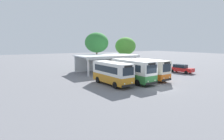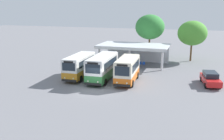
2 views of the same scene
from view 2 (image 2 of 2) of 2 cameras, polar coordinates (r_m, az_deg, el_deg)
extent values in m
plane|color=slate|center=(29.96, -3.74, -4.53)|extent=(180.00, 180.00, 0.00)
cylinder|color=black|center=(33.15, -7.00, -1.99)|extent=(0.27, 0.91, 0.90)
cylinder|color=black|center=(33.95, -10.16, -1.72)|extent=(0.27, 0.91, 0.90)
cylinder|color=black|center=(37.04, -4.48, -0.25)|extent=(0.27, 0.91, 0.90)
cylinder|color=black|center=(37.76, -7.36, -0.05)|extent=(0.27, 0.91, 0.90)
cube|color=orange|center=(35.33, -7.22, -0.22)|extent=(2.50, 7.07, 1.07)
cube|color=silver|center=(35.04, -7.28, 1.85)|extent=(2.50, 7.07, 1.54)
cube|color=silver|center=(34.88, -7.32, 3.19)|extent=(2.42, 6.86, 0.12)
cube|color=black|center=(32.34, -9.57, -2.35)|extent=(2.02, 0.21, 0.28)
cube|color=#1E2833|center=(31.94, -9.66, 0.70)|extent=(1.74, 0.14, 1.00)
cube|color=black|center=(31.81, -9.71, 1.75)|extent=(1.27, 0.12, 0.24)
cube|color=#1E2833|center=(34.74, -5.62, 1.88)|extent=(0.34, 5.56, 0.85)
cube|color=#1E2833|center=(35.54, -8.79, 2.05)|extent=(0.34, 5.56, 0.85)
sphere|color=#EAEACC|center=(32.02, -8.64, -1.89)|extent=(0.20, 0.20, 0.20)
sphere|color=#EAEACC|center=(32.51, -10.52, -1.74)|extent=(0.20, 0.20, 0.20)
cylinder|color=black|center=(31.55, -1.55, -2.70)|extent=(0.27, 0.91, 0.90)
cylinder|color=black|center=(32.23, -5.23, -2.40)|extent=(0.27, 0.91, 0.90)
cylinder|color=black|center=(35.89, 0.64, -0.66)|extent=(0.27, 0.91, 0.90)
cylinder|color=black|center=(36.49, -2.64, -0.43)|extent=(0.27, 0.91, 0.90)
cube|color=#337F3D|center=(33.89, -2.14, -0.71)|extent=(2.66, 7.66, 1.09)
cube|color=silver|center=(33.57, -2.16, 1.59)|extent=(2.66, 7.66, 1.69)
cube|color=silver|center=(33.39, -2.18, 3.11)|extent=(2.58, 7.43, 0.12)
cube|color=black|center=(30.53, -4.30, -3.16)|extent=(2.15, 0.21, 0.28)
cube|color=#1E2833|center=(30.08, -4.33, 0.23)|extent=(1.86, 0.15, 1.10)
cube|color=black|center=(29.93, -4.36, 1.49)|extent=(1.36, 0.12, 0.24)
cube|color=#1E2833|center=(33.33, -0.27, 1.61)|extent=(0.36, 6.04, 0.93)
cube|color=#1E2833|center=(34.00, -3.92, 1.81)|extent=(0.36, 6.04, 0.93)
sphere|color=#EAEACC|center=(30.25, -3.19, -2.69)|extent=(0.20, 0.20, 0.20)
sphere|color=#EAEACC|center=(30.66, -5.40, -2.51)|extent=(0.20, 0.20, 0.20)
cylinder|color=black|center=(30.97, 4.55, -3.06)|extent=(0.28, 0.91, 0.90)
cylinder|color=black|center=(31.36, 0.87, -2.80)|extent=(0.28, 0.91, 0.90)
cylinder|color=black|center=(34.78, 5.70, -1.20)|extent=(0.28, 0.91, 0.90)
cylinder|color=black|center=(35.13, 2.41, -0.99)|extent=(0.28, 0.91, 0.90)
cube|color=orange|center=(32.93, 3.42, -1.30)|extent=(2.60, 6.61, 0.92)
cube|color=beige|center=(32.62, 3.46, 0.96)|extent=(2.60, 6.61, 1.74)
cube|color=beige|center=(32.42, 3.48, 2.57)|extent=(2.53, 6.41, 0.12)
cube|color=black|center=(29.95, 2.21, -3.47)|extent=(2.04, 0.25, 0.28)
cube|color=#1E2833|center=(29.53, 2.26, -0.28)|extent=(1.76, 0.18, 1.13)
cube|color=black|center=(29.37, 2.27, 1.04)|extent=(1.29, 0.14, 0.24)
cube|color=#1E2833|center=(32.52, 5.33, 0.98)|extent=(0.41, 5.17, 0.96)
cube|color=#1E2833|center=(32.91, 1.68, 1.19)|extent=(0.41, 5.17, 0.96)
sphere|color=#EAEACC|center=(29.75, 3.33, -2.97)|extent=(0.20, 0.20, 0.20)
sphere|color=#EAEACC|center=(29.99, 1.12, -2.81)|extent=(0.20, 0.20, 0.20)
cylinder|color=black|center=(32.93, 22.99, -3.35)|extent=(0.29, 0.66, 0.64)
cylinder|color=black|center=(32.54, 20.16, -3.29)|extent=(0.29, 0.66, 0.64)
cylinder|color=black|center=(35.58, 21.88, -2.02)|extent=(0.29, 0.66, 0.64)
cylinder|color=black|center=(35.21, 19.25, -1.95)|extent=(0.29, 0.66, 0.64)
cube|color=red|center=(33.96, 21.11, -2.06)|extent=(2.55, 4.82, 0.70)
cube|color=#1E2833|center=(34.02, 21.12, -0.90)|extent=(1.90, 2.61, 0.60)
cylinder|color=silver|center=(42.10, -2.87, 3.08)|extent=(0.36, 0.36, 3.20)
cylinder|color=silver|center=(40.54, 3.91, 2.65)|extent=(0.36, 0.36, 3.20)
cylinder|color=silver|center=(39.58, 11.11, 2.15)|extent=(0.36, 0.36, 3.20)
cube|color=silver|center=(45.85, 5.68, 3.91)|extent=(11.06, 0.20, 3.20)
cube|color=silver|center=(42.82, 4.86, 5.53)|extent=(11.56, 6.46, 0.20)
cube|color=silver|center=(39.80, 3.76, 4.58)|extent=(11.56, 0.10, 0.28)
cylinder|color=slate|center=(42.14, 3.20, 1.17)|extent=(0.03, 0.03, 0.44)
cylinder|color=slate|center=(42.22, 2.73, 1.20)|extent=(0.03, 0.03, 0.44)
cylinder|color=slate|center=(42.47, 3.32, 1.27)|extent=(0.03, 0.03, 0.44)
cylinder|color=slate|center=(42.56, 2.86, 1.30)|extent=(0.03, 0.03, 0.44)
cube|color=#1E4CB2|center=(42.30, 3.03, 1.55)|extent=(0.45, 0.45, 0.04)
cube|color=#1E4CB2|center=(42.44, 3.10, 1.87)|extent=(0.44, 0.05, 0.40)
cylinder|color=slate|center=(42.01, 4.00, 1.12)|extent=(0.03, 0.03, 0.44)
cylinder|color=slate|center=(42.09, 3.54, 1.15)|extent=(0.03, 0.03, 0.44)
cylinder|color=slate|center=(42.34, 4.12, 1.22)|extent=(0.03, 0.03, 0.44)
cylinder|color=slate|center=(42.42, 3.66, 1.25)|extent=(0.03, 0.03, 0.44)
cube|color=#1E4CB2|center=(42.16, 3.83, 1.50)|extent=(0.45, 0.45, 0.04)
cube|color=#1E4CB2|center=(42.31, 3.90, 1.82)|extent=(0.44, 0.05, 0.40)
cylinder|color=slate|center=(41.85, 4.81, 1.06)|extent=(0.03, 0.03, 0.44)
cylinder|color=slate|center=(41.93, 4.34, 1.09)|extent=(0.03, 0.03, 0.44)
cylinder|color=slate|center=(42.19, 4.91, 1.16)|extent=(0.03, 0.03, 0.44)
cylinder|color=slate|center=(42.26, 4.45, 1.19)|extent=(0.03, 0.03, 0.44)
cube|color=#1E4CB2|center=(42.01, 4.63, 1.44)|extent=(0.45, 0.45, 0.04)
cube|color=#1E4CB2|center=(42.16, 4.70, 1.76)|extent=(0.44, 0.05, 0.40)
cylinder|color=slate|center=(41.80, 5.64, 1.02)|extent=(0.03, 0.03, 0.44)
cylinder|color=slate|center=(41.87, 5.17, 1.05)|extent=(0.03, 0.03, 0.44)
cylinder|color=slate|center=(42.13, 5.75, 1.12)|extent=(0.03, 0.03, 0.44)
cylinder|color=slate|center=(42.21, 5.28, 1.15)|extent=(0.03, 0.03, 0.44)
cube|color=#1E4CB2|center=(41.95, 5.47, 1.41)|extent=(0.45, 0.45, 0.04)
cube|color=#1E4CB2|center=(42.10, 5.53, 1.73)|extent=(0.44, 0.05, 0.40)
cylinder|color=slate|center=(41.56, 6.42, 0.93)|extent=(0.03, 0.03, 0.44)
cylinder|color=slate|center=(41.62, 5.95, 0.96)|extent=(0.03, 0.03, 0.44)
cylinder|color=slate|center=(41.89, 6.52, 1.03)|extent=(0.03, 0.03, 0.44)
cylinder|color=slate|center=(41.96, 6.05, 1.06)|extent=(0.03, 0.03, 0.44)
cube|color=#1E4CB2|center=(41.71, 6.24, 1.31)|extent=(0.45, 0.45, 0.04)
cube|color=#1E4CB2|center=(41.86, 6.31, 1.64)|extent=(0.44, 0.05, 0.40)
cylinder|color=slate|center=(41.45, 7.25, 0.87)|extent=(0.03, 0.03, 0.44)
cylinder|color=slate|center=(41.52, 6.77, 0.90)|extent=(0.03, 0.03, 0.44)
cylinder|color=slate|center=(41.79, 7.34, 0.97)|extent=(0.03, 0.03, 0.44)
cylinder|color=slate|center=(41.85, 6.87, 1.01)|extent=(0.03, 0.03, 0.44)
cube|color=#1E4CB2|center=(41.60, 7.07, 1.26)|extent=(0.45, 0.45, 0.04)
cube|color=#1E4CB2|center=(41.75, 7.13, 1.58)|extent=(0.44, 0.05, 0.40)
cylinder|color=brown|center=(49.42, 8.29, 4.91)|extent=(0.32, 0.32, 3.82)
ellipsoid|color=#338438|center=(48.98, 8.45, 9.48)|extent=(5.43, 5.43, 4.61)
cylinder|color=brown|center=(48.08, 17.19, 3.75)|extent=(0.32, 0.32, 3.09)
ellipsoid|color=#4C9933|center=(47.64, 17.49, 7.85)|extent=(5.11, 5.11, 4.34)
camera|label=1|loc=(29.87, -52.07, 1.22)|focal=29.60mm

